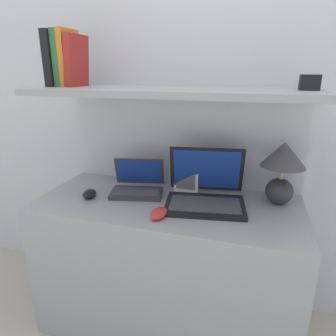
{
  "coord_description": "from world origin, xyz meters",
  "views": [
    {
      "loc": [
        0.37,
        -0.97,
        1.29
      ],
      "look_at": [
        0.0,
        0.27,
        0.87
      ],
      "focal_mm": 32.0,
      "sensor_mm": 36.0,
      "label": 1
    }
  ],
  "objects_px": {
    "book_black": "(56,59)",
    "book_green": "(63,58)",
    "table_lamp": "(282,166)",
    "router_box": "(187,178)",
    "book_red": "(77,61)",
    "laptop_small": "(138,185)",
    "book_orange": "(69,58)",
    "computer_mouse": "(159,213)",
    "shelf_gadget": "(310,82)",
    "second_mouse": "(89,194)",
    "laptop_large": "(205,193)"
  },
  "relations": [
    {
      "from": "computer_mouse",
      "to": "second_mouse",
      "type": "xyz_separation_m",
      "value": [
        -0.39,
        0.1,
        0.0
      ]
    },
    {
      "from": "table_lamp",
      "to": "shelf_gadget",
      "type": "xyz_separation_m",
      "value": [
        0.05,
        -0.08,
        0.36
      ]
    },
    {
      "from": "router_box",
      "to": "book_orange",
      "type": "relative_size",
      "value": 0.51
    },
    {
      "from": "book_orange",
      "to": "table_lamp",
      "type": "bearing_deg",
      "value": 4.33
    },
    {
      "from": "table_lamp",
      "to": "router_box",
      "type": "relative_size",
      "value": 2.26
    },
    {
      "from": "router_box",
      "to": "shelf_gadget",
      "type": "height_order",
      "value": "shelf_gadget"
    },
    {
      "from": "book_orange",
      "to": "laptop_large",
      "type": "bearing_deg",
      "value": -1.7
    },
    {
      "from": "laptop_small",
      "to": "computer_mouse",
      "type": "bearing_deg",
      "value": -50.29
    },
    {
      "from": "laptop_large",
      "to": "shelf_gadget",
      "type": "height_order",
      "value": "shelf_gadget"
    },
    {
      "from": "laptop_large",
      "to": "book_orange",
      "type": "distance_m",
      "value": 0.9
    },
    {
      "from": "table_lamp",
      "to": "shelf_gadget",
      "type": "bearing_deg",
      "value": -54.82
    },
    {
      "from": "book_black",
      "to": "book_red",
      "type": "distance_m",
      "value": 0.11
    },
    {
      "from": "laptop_small",
      "to": "book_red",
      "type": "relative_size",
      "value": 1.24
    },
    {
      "from": "book_green",
      "to": "book_red",
      "type": "xyz_separation_m",
      "value": [
        0.07,
        0.0,
        -0.01
      ]
    },
    {
      "from": "book_orange",
      "to": "router_box",
      "type": "bearing_deg",
      "value": 11.52
    },
    {
      "from": "laptop_large",
      "to": "book_green",
      "type": "bearing_deg",
      "value": 178.39
    },
    {
      "from": "laptop_small",
      "to": "computer_mouse",
      "type": "distance_m",
      "value": 0.29
    },
    {
      "from": "table_lamp",
      "to": "computer_mouse",
      "type": "xyz_separation_m",
      "value": [
        -0.49,
        -0.29,
        -0.17
      ]
    },
    {
      "from": "laptop_large",
      "to": "book_red",
      "type": "xyz_separation_m",
      "value": [
        -0.63,
        0.02,
        0.58
      ]
    },
    {
      "from": "router_box",
      "to": "book_green",
      "type": "height_order",
      "value": "book_green"
    },
    {
      "from": "second_mouse",
      "to": "shelf_gadget",
      "type": "xyz_separation_m",
      "value": [
        0.94,
        0.12,
        0.53
      ]
    },
    {
      "from": "laptop_large",
      "to": "book_orange",
      "type": "height_order",
      "value": "book_orange"
    },
    {
      "from": "table_lamp",
      "to": "second_mouse",
      "type": "distance_m",
      "value": 0.92
    },
    {
      "from": "laptop_small",
      "to": "shelf_gadget",
      "type": "bearing_deg",
      "value": -0.57
    },
    {
      "from": "second_mouse",
      "to": "router_box",
      "type": "height_order",
      "value": "router_box"
    },
    {
      "from": "second_mouse",
      "to": "router_box",
      "type": "xyz_separation_m",
      "value": [
        0.44,
        0.23,
        0.05
      ]
    },
    {
      "from": "book_green",
      "to": "book_red",
      "type": "distance_m",
      "value": 0.07
    },
    {
      "from": "laptop_large",
      "to": "router_box",
      "type": "xyz_separation_m",
      "value": [
        -0.12,
        0.13,
        0.01
      ]
    },
    {
      "from": "computer_mouse",
      "to": "router_box",
      "type": "xyz_separation_m",
      "value": [
        0.05,
        0.33,
        0.05
      ]
    },
    {
      "from": "laptop_small",
      "to": "book_orange",
      "type": "xyz_separation_m",
      "value": [
        -0.32,
        -0.01,
        0.61
      ]
    },
    {
      "from": "book_black",
      "to": "book_red",
      "type": "relative_size",
      "value": 1.07
    },
    {
      "from": "table_lamp",
      "to": "laptop_small",
      "type": "bearing_deg",
      "value": -174.23
    },
    {
      "from": "second_mouse",
      "to": "book_green",
      "type": "distance_m",
      "value": 0.66
    },
    {
      "from": "table_lamp",
      "to": "book_red",
      "type": "relative_size",
      "value": 1.25
    },
    {
      "from": "router_box",
      "to": "book_red",
      "type": "xyz_separation_m",
      "value": [
        -0.52,
        -0.11,
        0.57
      ]
    },
    {
      "from": "table_lamp",
      "to": "router_box",
      "type": "distance_m",
      "value": 0.46
    },
    {
      "from": "router_box",
      "to": "computer_mouse",
      "type": "bearing_deg",
      "value": -97.88
    },
    {
      "from": "laptop_small",
      "to": "router_box",
      "type": "bearing_deg",
      "value": 24.39
    },
    {
      "from": "second_mouse",
      "to": "book_red",
      "type": "height_order",
      "value": "book_red"
    },
    {
      "from": "computer_mouse",
      "to": "book_black",
      "type": "xyz_separation_m",
      "value": [
        -0.58,
        0.22,
        0.63
      ]
    },
    {
      "from": "computer_mouse",
      "to": "book_red",
      "type": "relative_size",
      "value": 0.49
    },
    {
      "from": "book_red",
      "to": "book_black",
      "type": "bearing_deg",
      "value": 180.0
    },
    {
      "from": "book_black",
      "to": "book_green",
      "type": "distance_m",
      "value": 0.04
    },
    {
      "from": "second_mouse",
      "to": "shelf_gadget",
      "type": "height_order",
      "value": "shelf_gadget"
    },
    {
      "from": "laptop_small",
      "to": "book_red",
      "type": "height_order",
      "value": "book_red"
    },
    {
      "from": "book_orange",
      "to": "book_black",
      "type": "bearing_deg",
      "value": 180.0
    },
    {
      "from": "table_lamp",
      "to": "book_red",
      "type": "bearing_deg",
      "value": -175.5
    },
    {
      "from": "table_lamp",
      "to": "book_green",
      "type": "relative_size",
      "value": 1.15
    },
    {
      "from": "book_green",
      "to": "laptop_large",
      "type": "bearing_deg",
      "value": -1.61
    },
    {
      "from": "computer_mouse",
      "to": "router_box",
      "type": "distance_m",
      "value": 0.34
    }
  ]
}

